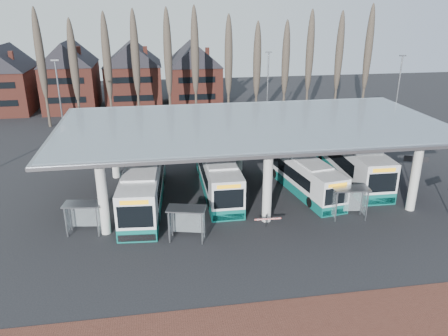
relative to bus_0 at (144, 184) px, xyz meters
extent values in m
plane|color=black|center=(9.22, -7.29, -1.71)|extent=(140.00, 140.00, 0.00)
cylinder|color=beige|center=(-2.78, -4.79, 1.29)|extent=(0.70, 0.70, 6.00)
cylinder|color=beige|center=(-2.78, 6.21, 1.29)|extent=(0.70, 0.70, 6.00)
cylinder|color=beige|center=(9.22, -4.79, 1.29)|extent=(0.70, 0.70, 6.00)
cylinder|color=beige|center=(9.22, 6.21, 1.29)|extent=(0.70, 0.70, 6.00)
cylinder|color=beige|center=(21.22, -4.79, 1.29)|extent=(0.70, 0.70, 6.00)
cylinder|color=beige|center=(21.22, 6.21, 1.29)|extent=(0.70, 0.70, 6.00)
cube|color=gray|center=(9.22, 0.71, 4.54)|extent=(32.00, 16.00, 0.12)
cube|color=silver|center=(9.22, 0.71, 4.61)|extent=(31.50, 15.50, 0.04)
cone|color=#473D33|center=(-12.78, 25.71, 5.54)|extent=(0.36, 0.36, 14.50)
ellipsoid|color=#473D33|center=(-12.78, 25.71, 7.28)|extent=(1.10, 1.10, 11.02)
cone|color=#473D33|center=(-8.78, 25.71, 5.54)|extent=(0.36, 0.36, 14.50)
ellipsoid|color=#473D33|center=(-8.78, 25.71, 7.28)|extent=(1.10, 1.10, 11.02)
cone|color=#473D33|center=(-4.78, 25.71, 5.54)|extent=(0.36, 0.36, 14.50)
ellipsoid|color=#473D33|center=(-4.78, 25.71, 7.28)|extent=(1.10, 1.10, 11.02)
cone|color=#473D33|center=(-0.78, 25.71, 5.54)|extent=(0.36, 0.36, 14.50)
ellipsoid|color=#473D33|center=(-0.78, 25.71, 7.28)|extent=(1.10, 1.10, 11.02)
cone|color=#473D33|center=(3.22, 25.71, 5.54)|extent=(0.36, 0.36, 14.50)
ellipsoid|color=#473D33|center=(3.22, 25.71, 7.28)|extent=(1.10, 1.10, 11.02)
cone|color=#473D33|center=(7.22, 25.71, 5.54)|extent=(0.36, 0.36, 14.50)
ellipsoid|color=#473D33|center=(7.22, 25.71, 7.28)|extent=(1.10, 1.10, 11.02)
cone|color=#473D33|center=(11.22, 25.71, 5.54)|extent=(0.36, 0.36, 14.50)
ellipsoid|color=#473D33|center=(11.22, 25.71, 7.28)|extent=(1.10, 1.10, 11.02)
cone|color=#473D33|center=(15.22, 25.71, 5.54)|extent=(0.36, 0.36, 14.50)
ellipsoid|color=#473D33|center=(15.22, 25.71, 7.28)|extent=(1.10, 1.10, 11.02)
cone|color=#473D33|center=(19.22, 25.71, 5.54)|extent=(0.36, 0.36, 14.50)
ellipsoid|color=#473D33|center=(19.22, 25.71, 7.28)|extent=(1.10, 1.10, 11.02)
cone|color=#473D33|center=(23.22, 25.71, 5.54)|extent=(0.36, 0.36, 14.50)
ellipsoid|color=#473D33|center=(23.22, 25.71, 7.28)|extent=(1.10, 1.10, 11.02)
cone|color=#473D33|center=(27.22, 25.71, 5.54)|extent=(0.36, 0.36, 14.50)
ellipsoid|color=#473D33|center=(27.22, 25.71, 7.28)|extent=(1.10, 1.10, 11.02)
cone|color=#473D33|center=(31.22, 25.71, 5.54)|extent=(0.36, 0.36, 14.50)
ellipsoid|color=#473D33|center=(31.22, 25.71, 7.28)|extent=(1.10, 1.10, 11.02)
cube|color=maroon|center=(-20.78, 36.71, 1.79)|extent=(8.00, 10.00, 7.00)
cube|color=maroon|center=(-11.28, 36.71, 1.79)|extent=(8.00, 10.00, 7.00)
pyramid|color=black|center=(-11.28, 36.71, 8.79)|extent=(8.30, 10.30, 3.50)
cube|color=maroon|center=(-1.78, 36.71, 1.79)|extent=(8.00, 10.00, 7.00)
pyramid|color=black|center=(-1.78, 36.71, 8.79)|extent=(8.30, 10.30, 3.50)
cube|color=maroon|center=(7.72, 36.71, 1.79)|extent=(8.00, 10.00, 7.00)
pyramid|color=black|center=(7.72, 36.71, 8.79)|extent=(8.30, 10.30, 3.50)
cylinder|color=slate|center=(-8.78, 14.71, 3.29)|extent=(0.16, 0.16, 10.00)
cube|color=slate|center=(-8.78, 14.71, 8.39)|extent=(0.80, 0.15, 0.15)
cylinder|color=slate|center=(15.22, 18.71, 3.29)|extent=(0.16, 0.16, 10.00)
cube|color=slate|center=(15.22, 18.71, 8.39)|extent=(0.80, 0.15, 0.15)
cylinder|color=slate|center=(29.22, 12.71, 3.29)|extent=(0.16, 0.16, 10.00)
cube|color=slate|center=(29.22, 12.71, 8.39)|extent=(0.80, 0.15, 0.15)
cube|color=white|center=(-0.01, -0.08, 0.25)|extent=(3.80, 13.24, 3.05)
cube|color=#0C5D55|center=(-0.01, -0.08, -1.22)|extent=(3.82, 13.26, 0.98)
cube|color=white|center=(-0.01, -0.08, 1.82)|extent=(3.11, 8.01, 0.20)
cube|color=black|center=(0.04, 0.46, 0.35)|extent=(3.55, 9.60, 1.20)
cube|color=black|center=(-0.52, -6.57, 0.30)|extent=(2.44, 0.26, 1.63)
cube|color=black|center=(0.51, 6.40, 0.35)|extent=(2.36, 0.25, 1.31)
cube|color=#EFA10D|center=(-0.52, -6.57, 1.39)|extent=(1.94, 0.21, 0.33)
cube|color=black|center=(-0.52, -6.56, -1.33)|extent=(2.64, 0.29, 0.54)
cylinder|color=black|center=(-1.59, -4.11, -1.19)|extent=(0.39, 1.07, 1.04)
cylinder|color=black|center=(0.92, -4.31, -1.19)|extent=(0.39, 1.07, 1.04)
cylinder|color=black|center=(-0.96, 3.81, -1.19)|extent=(0.39, 1.07, 1.04)
cylinder|color=black|center=(1.55, 3.61, -1.19)|extent=(0.39, 1.07, 1.04)
cube|color=white|center=(6.37, 1.63, 0.12)|extent=(2.66, 12.24, 2.85)
cube|color=#0C5D55|center=(6.37, 1.63, -1.25)|extent=(2.68, 12.26, 0.92)
cube|color=white|center=(6.37, 1.63, 1.60)|extent=(2.37, 7.35, 0.18)
cube|color=black|center=(6.38, 2.14, 0.22)|extent=(2.68, 8.82, 1.12)
cube|color=black|center=(6.35, -4.47, 0.17)|extent=(2.29, 0.07, 1.53)
cube|color=black|center=(6.40, 7.73, 0.22)|extent=(2.21, 0.07, 1.22)
cube|color=#EFA10D|center=(6.35, -4.47, 1.19)|extent=(1.82, 0.06, 0.31)
cube|color=black|center=(6.35, -4.45, -1.36)|extent=(2.47, 0.09, 0.51)
cylinder|color=black|center=(5.18, -2.24, -1.22)|extent=(0.29, 0.98, 0.98)
cylinder|color=black|center=(7.53, -2.25, -1.22)|extent=(0.29, 0.98, 0.98)
cylinder|color=black|center=(5.21, 5.20, -1.22)|extent=(0.29, 0.98, 0.98)
cylinder|color=black|center=(7.57, 5.19, -1.22)|extent=(0.29, 0.98, 0.98)
cube|color=white|center=(13.85, 0.57, -0.05)|extent=(4.14, 11.35, 2.59)
cube|color=#0C5D55|center=(13.85, 0.57, -1.30)|extent=(4.16, 11.37, 0.83)
cube|color=white|center=(13.85, 0.57, 1.30)|extent=(3.18, 6.93, 0.17)
cube|color=black|center=(13.77, 1.03, 0.05)|extent=(3.67, 8.29, 1.02)
cube|color=black|center=(14.75, -4.90, 0.00)|extent=(2.06, 0.39, 1.39)
cube|color=black|center=(12.94, 6.03, 0.05)|extent=(1.99, 0.38, 1.11)
cube|color=#EFA10D|center=(14.75, -4.90, 0.93)|extent=(1.64, 0.32, 0.28)
cube|color=black|center=(14.75, -4.89, -1.39)|extent=(2.23, 0.44, 0.46)
cylinder|color=black|center=(13.37, -3.08, -1.27)|extent=(0.40, 0.92, 0.89)
cylinder|color=black|center=(15.48, -2.73, -1.27)|extent=(0.40, 0.92, 0.89)
cylinder|color=black|center=(12.26, 3.59, -1.27)|extent=(0.40, 0.92, 0.89)
cylinder|color=black|center=(14.37, 3.94, -1.27)|extent=(0.40, 0.92, 0.89)
cube|color=white|center=(19.28, 2.86, 0.26)|extent=(3.05, 13.22, 3.07)
cube|color=#0C5D55|center=(19.28, 2.86, -1.22)|extent=(3.08, 13.24, 0.99)
cube|color=white|center=(19.28, 2.86, 1.85)|extent=(2.67, 7.95, 0.20)
cube|color=black|center=(19.29, 3.41, 0.37)|extent=(3.03, 9.53, 1.21)
cube|color=black|center=(19.15, -3.70, 0.32)|extent=(2.46, 0.11, 1.65)
cube|color=black|center=(19.41, 9.42, 0.37)|extent=(2.38, 0.11, 1.32)
cube|color=#EFA10D|center=(19.15, -3.70, 1.41)|extent=(1.96, 0.09, 0.33)
cube|color=black|center=(19.15, -3.69, -1.33)|extent=(2.66, 0.14, 0.55)
cylinder|color=black|center=(17.93, -1.28, -1.19)|extent=(0.33, 1.06, 1.05)
cylinder|color=black|center=(20.46, -1.33, -1.19)|extent=(0.33, 1.06, 1.05)
cylinder|color=black|center=(18.09, 6.73, -1.19)|extent=(0.33, 1.06, 1.05)
cylinder|color=black|center=(20.62, 6.68, -1.19)|extent=(0.33, 1.06, 1.05)
cube|color=gray|center=(-5.45, -4.98, -0.56)|extent=(0.08, 0.08, 2.30)
cube|color=gray|center=(-3.26, -5.28, -0.56)|extent=(0.08, 0.08, 2.30)
cube|color=gray|center=(-5.31, -3.97, -0.56)|extent=(0.08, 0.08, 2.30)
cube|color=gray|center=(-3.12, -4.28, -0.56)|extent=(0.08, 0.08, 2.30)
cube|color=gray|center=(-4.29, -4.63, 0.64)|extent=(2.73, 1.63, 0.09)
cube|color=silver|center=(-4.21, -4.08, -0.52)|extent=(2.20, 0.34, 1.84)
cube|color=silver|center=(-5.43, -4.47, -0.52)|extent=(0.18, 1.01, 1.84)
cube|color=silver|center=(-3.15, -4.78, -0.52)|extent=(0.18, 1.01, 1.84)
cube|color=gray|center=(1.73, -6.95, -0.52)|extent=(0.09, 0.09, 2.39)
cube|color=gray|center=(3.95, -7.51, -0.52)|extent=(0.09, 0.09, 2.39)
cube|color=gray|center=(1.99, -5.93, -0.52)|extent=(0.09, 0.09, 2.39)
cube|color=gray|center=(4.21, -6.49, -0.52)|extent=(0.09, 0.09, 2.39)
cube|color=gray|center=(2.97, -6.72, 0.72)|extent=(2.92, 1.95, 0.10)
cube|color=silver|center=(3.11, -6.16, -0.47)|extent=(2.23, 0.60, 1.91)
cube|color=silver|center=(1.81, -6.43, -0.47)|extent=(0.30, 1.03, 1.91)
cube|color=silver|center=(4.13, -7.01, -0.47)|extent=(0.30, 1.03, 1.91)
cube|color=gray|center=(14.39, -5.83, -0.48)|extent=(0.09, 0.09, 2.46)
cube|color=gray|center=(16.74, -6.03, -0.48)|extent=(0.09, 0.09, 2.46)
cube|color=gray|center=(14.48, -4.75, -0.48)|extent=(0.09, 0.09, 2.46)
cube|color=gray|center=(16.83, -4.96, -0.48)|extent=(0.09, 0.09, 2.46)
cube|color=gray|center=(15.61, -5.39, 0.80)|extent=(2.87, 1.61, 0.10)
cube|color=silver|center=(15.66, -4.80, -0.43)|extent=(2.36, 0.24, 1.97)
cube|color=silver|center=(14.38, -5.29, -0.43)|extent=(0.13, 1.08, 1.97)
cube|color=silver|center=(16.84, -5.50, -0.43)|extent=(0.13, 1.08, 1.97)
cylinder|color=black|center=(23.73, -0.89, -0.20)|extent=(0.09, 0.09, 3.03)
cube|color=black|center=(23.73, -0.89, 1.12)|extent=(2.00, 0.81, 0.52)
cube|color=black|center=(8.97, -5.72, -1.21)|extent=(0.07, 0.07, 1.00)
cube|color=red|center=(8.97, -6.18, -0.85)|extent=(2.00, 0.17, 0.09)
camera|label=1|loc=(1.21, -33.88, 14.05)|focal=35.00mm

